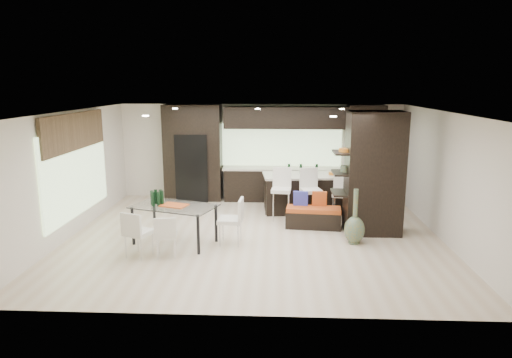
{
  "coord_description": "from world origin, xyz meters",
  "views": [
    {
      "loc": [
        0.47,
        -9.5,
        3.28
      ],
      "look_at": [
        0.0,
        0.6,
        1.15
      ],
      "focal_mm": 32.0,
      "sensor_mm": 36.0,
      "label": 1
    }
  ],
  "objects_px": {
    "dining_table": "(175,224)",
    "chair_far": "(139,236)",
    "stool_mid": "(311,200)",
    "stool_right": "(340,203)",
    "kitchen_island": "(308,193)",
    "bench": "(313,217)",
    "chair_end": "(230,223)",
    "floor_vase": "(355,216)",
    "stool_left": "(281,199)",
    "chair_near": "(166,238)"
  },
  "relations": [
    {
      "from": "kitchen_island",
      "to": "stool_left",
      "type": "xyz_separation_m",
      "value": [
        -0.72,
        -0.83,
        0.03
      ]
    },
    {
      "from": "stool_left",
      "to": "chair_end",
      "type": "xyz_separation_m",
      "value": [
        -1.06,
        -1.76,
        -0.07
      ]
    },
    {
      "from": "stool_left",
      "to": "stool_right",
      "type": "distance_m",
      "value": 1.44
    },
    {
      "from": "kitchen_island",
      "to": "stool_mid",
      "type": "relative_size",
      "value": 2.29
    },
    {
      "from": "stool_left",
      "to": "dining_table",
      "type": "distance_m",
      "value": 2.83
    },
    {
      "from": "stool_left",
      "to": "chair_near",
      "type": "distance_m",
      "value": 3.36
    },
    {
      "from": "kitchen_island",
      "to": "stool_right",
      "type": "relative_size",
      "value": 2.65
    },
    {
      "from": "stool_left",
      "to": "chair_far",
      "type": "relative_size",
      "value": 1.22
    },
    {
      "from": "dining_table",
      "to": "chair_near",
      "type": "xyz_separation_m",
      "value": [
        0.0,
        -0.76,
        -0.02
      ]
    },
    {
      "from": "stool_left",
      "to": "stool_right",
      "type": "height_order",
      "value": "stool_left"
    },
    {
      "from": "stool_left",
      "to": "chair_near",
      "type": "height_order",
      "value": "stool_left"
    },
    {
      "from": "stool_mid",
      "to": "stool_right",
      "type": "xyz_separation_m",
      "value": [
        0.72,
        0.03,
        -0.07
      ]
    },
    {
      "from": "dining_table",
      "to": "chair_far",
      "type": "bearing_deg",
      "value": -105.44
    },
    {
      "from": "chair_near",
      "to": "chair_far",
      "type": "height_order",
      "value": "chair_far"
    },
    {
      "from": "kitchen_island",
      "to": "floor_vase",
      "type": "bearing_deg",
      "value": -77.82
    },
    {
      "from": "chair_near",
      "to": "bench",
      "type": "bearing_deg",
      "value": 23.03
    },
    {
      "from": "chair_end",
      "to": "chair_near",
      "type": "bearing_deg",
      "value": 126.78
    },
    {
      "from": "kitchen_island",
      "to": "chair_near",
      "type": "distance_m",
      "value": 4.45
    },
    {
      "from": "stool_mid",
      "to": "stool_right",
      "type": "relative_size",
      "value": 1.16
    },
    {
      "from": "stool_left",
      "to": "chair_far",
      "type": "bearing_deg",
      "value": -131.62
    },
    {
      "from": "bench",
      "to": "chair_near",
      "type": "distance_m",
      "value": 3.54
    },
    {
      "from": "chair_end",
      "to": "kitchen_island",
      "type": "bearing_deg",
      "value": -30.83
    },
    {
      "from": "stool_right",
      "to": "chair_end",
      "type": "bearing_deg",
      "value": -132.16
    },
    {
      "from": "stool_mid",
      "to": "chair_far",
      "type": "relative_size",
      "value": 1.21
    },
    {
      "from": "stool_left",
      "to": "chair_near",
      "type": "xyz_separation_m",
      "value": [
        -2.22,
        -2.52,
        -0.13
      ]
    },
    {
      "from": "stool_mid",
      "to": "bench",
      "type": "relative_size",
      "value": 0.81
    },
    {
      "from": "chair_far",
      "to": "chair_end",
      "type": "xyz_separation_m",
      "value": [
        1.68,
        0.78,
        0.03
      ]
    },
    {
      "from": "kitchen_island",
      "to": "stool_right",
      "type": "distance_m",
      "value": 1.07
    },
    {
      "from": "dining_table",
      "to": "chair_end",
      "type": "relative_size",
      "value": 1.88
    },
    {
      "from": "stool_mid",
      "to": "chair_end",
      "type": "height_order",
      "value": "stool_mid"
    },
    {
      "from": "stool_left",
      "to": "bench",
      "type": "distance_m",
      "value": 0.98
    },
    {
      "from": "kitchen_island",
      "to": "chair_far",
      "type": "height_order",
      "value": "kitchen_island"
    },
    {
      "from": "floor_vase",
      "to": "chair_end",
      "type": "height_order",
      "value": "floor_vase"
    },
    {
      "from": "kitchen_island",
      "to": "stool_right",
      "type": "xyz_separation_m",
      "value": [
        0.72,
        -0.8,
        -0.05
      ]
    },
    {
      "from": "chair_end",
      "to": "stool_mid",
      "type": "bearing_deg",
      "value": -41.63
    },
    {
      "from": "stool_right",
      "to": "chair_end",
      "type": "xyz_separation_m",
      "value": [
        -2.49,
        -1.79,
        0.01
      ]
    },
    {
      "from": "stool_mid",
      "to": "chair_far",
      "type": "height_order",
      "value": "stool_mid"
    },
    {
      "from": "stool_right",
      "to": "bench",
      "type": "relative_size",
      "value": 0.7
    },
    {
      "from": "kitchen_island",
      "to": "chair_far",
      "type": "xyz_separation_m",
      "value": [
        -3.46,
        -3.37,
        -0.07
      ]
    },
    {
      "from": "chair_end",
      "to": "bench",
      "type": "bearing_deg",
      "value": -53.08
    },
    {
      "from": "bench",
      "to": "chair_far",
      "type": "height_order",
      "value": "chair_far"
    },
    {
      "from": "dining_table",
      "to": "chair_end",
      "type": "bearing_deg",
      "value": 18.48
    },
    {
      "from": "kitchen_island",
      "to": "bench",
      "type": "height_order",
      "value": "kitchen_island"
    },
    {
      "from": "stool_mid",
      "to": "chair_far",
      "type": "bearing_deg",
      "value": -157.29
    },
    {
      "from": "kitchen_island",
      "to": "chair_end",
      "type": "distance_m",
      "value": 3.14
    },
    {
      "from": "stool_left",
      "to": "floor_vase",
      "type": "distance_m",
      "value": 2.21
    },
    {
      "from": "floor_vase",
      "to": "chair_end",
      "type": "xyz_separation_m",
      "value": [
        -2.57,
        -0.16,
        -0.14
      ]
    },
    {
      "from": "stool_left",
      "to": "dining_table",
      "type": "xyz_separation_m",
      "value": [
        -2.22,
        -1.76,
        -0.11
      ]
    },
    {
      "from": "stool_right",
      "to": "chair_near",
      "type": "distance_m",
      "value": 4.45
    },
    {
      "from": "floor_vase",
      "to": "chair_far",
      "type": "distance_m",
      "value": 4.36
    }
  ]
}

